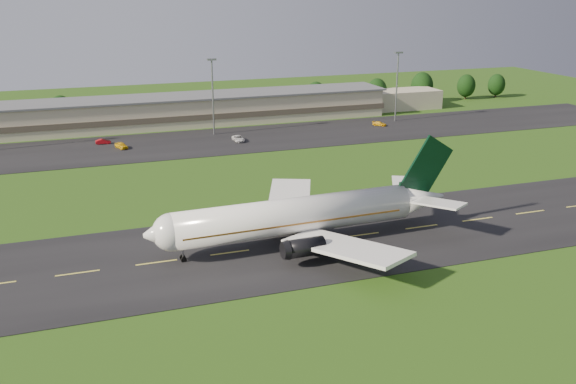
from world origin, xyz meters
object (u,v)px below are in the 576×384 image
object	(u,v)px
light_mast_east	(397,78)
terminal	(206,109)
service_vehicle_c	(238,138)
service_vehicle_d	(379,124)
airliner	(299,216)
light_mast_centre	(213,88)
service_vehicle_a	(121,145)
service_vehicle_b	(103,142)

from	to	relation	value
light_mast_east	terminal	bearing A→B (deg)	163.20
service_vehicle_c	service_vehicle_d	bearing A→B (deg)	6.17
airliner	light_mast_centre	bearing A→B (deg)	84.49
light_mast_centre	service_vehicle_a	xyz separation A→B (m)	(-25.27, -8.03, -11.88)
airliner	service_vehicle_a	size ratio (longest dim) A/B	11.57
airliner	service_vehicle_d	size ratio (longest dim) A/B	12.70
light_mast_centre	service_vehicle_a	world-z (taller)	light_mast_centre
terminal	service_vehicle_b	bearing A→B (deg)	-149.74
light_mast_east	service_vehicle_b	xyz separation A→B (m)	(-84.19, -1.67, -12.02)
terminal	service_vehicle_d	size ratio (longest dim) A/B	35.90
service_vehicle_c	light_mast_centre	bearing A→B (deg)	111.26
terminal	light_mast_east	size ratio (longest dim) A/B	7.13
airliner	light_mast_east	world-z (taller)	light_mast_east
light_mast_centre	service_vehicle_d	xyz separation A→B (m)	(47.39, -4.84, -12.05)
terminal	service_vehicle_c	distance (m)	26.58
light_mast_east	service_vehicle_d	bearing A→B (deg)	-147.54
service_vehicle_b	service_vehicle_c	world-z (taller)	service_vehicle_c
service_vehicle_c	terminal	bearing A→B (deg)	95.08
service_vehicle_b	light_mast_centre	bearing A→B (deg)	-84.08
light_mast_centre	service_vehicle_c	distance (m)	16.12
light_mast_east	service_vehicle_a	xyz separation A→B (m)	(-80.27, -8.03, -11.88)
service_vehicle_b	service_vehicle_a	bearing A→B (deg)	-145.69
terminal	light_mast_east	distance (m)	56.67
light_mast_east	service_vehicle_a	world-z (taller)	light_mast_east
light_mast_east	service_vehicle_c	distance (m)	53.27
terminal	service_vehicle_d	xyz separation A→B (m)	(45.99, -21.02, -3.30)
service_vehicle_a	service_vehicle_d	world-z (taller)	service_vehicle_a
airliner	service_vehicle_c	world-z (taller)	airliner
service_vehicle_d	airliner	bearing A→B (deg)	-169.95
service_vehicle_d	light_mast_east	bearing A→B (deg)	-12.69
airliner	service_vehicle_c	bearing A→B (deg)	80.70
terminal	service_vehicle_a	size ratio (longest dim) A/B	32.70
service_vehicle_d	service_vehicle_a	bearing A→B (deg)	137.37
service_vehicle_c	service_vehicle_b	bearing A→B (deg)	165.10
airliner	terminal	size ratio (longest dim) A/B	0.35
light_mast_east	service_vehicle_d	size ratio (longest dim) A/B	5.04
service_vehicle_a	service_vehicle_b	bearing A→B (deg)	100.53
light_mast_east	service_vehicle_a	bearing A→B (deg)	-174.29
service_vehicle_b	service_vehicle_c	distance (m)	34.30
airliner	service_vehicle_d	xyz separation A→B (m)	(52.23, 75.13, -3.98)
light_mast_east	service_vehicle_c	bearing A→B (deg)	-168.81
light_mast_centre	service_vehicle_d	bearing A→B (deg)	-5.83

